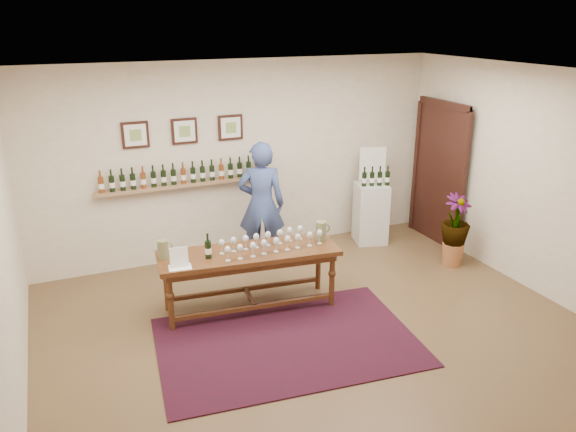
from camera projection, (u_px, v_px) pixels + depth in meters
name	position (u px, v px, depth m)	size (l,w,h in m)	color
ground	(316.00, 329.00, 6.36)	(6.00, 6.00, 0.00)	brown
room_shell	(390.00, 174.00, 8.37)	(6.00, 6.00, 6.00)	#EEE0CA
rug	(287.00, 341.00, 6.10)	(2.76, 1.84, 0.01)	#4F0E11
tasting_table	(249.00, 260.00, 6.61)	(2.17, 0.90, 0.75)	#412210
table_glasses	(266.00, 242.00, 6.58)	(1.35, 0.31, 0.19)	silver
table_bottles	(208.00, 246.00, 6.37)	(0.26, 0.15, 0.28)	black
pitcher_left	(163.00, 249.00, 6.34)	(0.14, 0.14, 0.22)	olive
pitcher_right	(321.00, 231.00, 6.85)	(0.15, 0.15, 0.24)	olive
menu_card	(179.00, 257.00, 6.12)	(0.25, 0.18, 0.22)	white
display_pedestal	(371.00, 213.00, 8.68)	(0.46, 0.46, 0.93)	silver
pedestal_bottles	(376.00, 175.00, 8.41)	(0.32, 0.09, 0.32)	black
info_sign	(373.00, 164.00, 8.58)	(0.41, 0.02, 0.56)	white
potted_plant	(455.00, 230.00, 7.82)	(0.53, 0.53, 0.90)	#A25F36
person	(261.00, 205.00, 7.74)	(0.65, 0.42, 1.77)	#394C87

